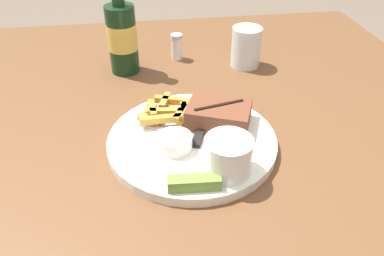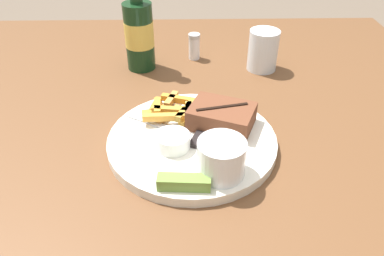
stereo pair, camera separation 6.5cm
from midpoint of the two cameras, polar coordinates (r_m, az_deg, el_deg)
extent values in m
cube|color=brown|center=(0.68, -2.72, -4.04)|extent=(1.19, 1.29, 0.04)
cylinder|color=brown|center=(1.46, -26.29, -2.57)|extent=(0.06, 0.06, 0.73)
cylinder|color=brown|center=(1.50, 16.05, 0.99)|extent=(0.06, 0.06, 0.73)
cylinder|color=silver|center=(0.67, -2.78, -2.26)|extent=(0.30, 0.30, 0.01)
cylinder|color=white|center=(0.66, -2.80, -1.65)|extent=(0.30, 0.30, 0.00)
cube|color=brown|center=(0.68, 1.40, 2.02)|extent=(0.13, 0.12, 0.04)
cube|color=black|center=(0.67, 1.42, 3.44)|extent=(0.09, 0.03, 0.00)
cube|color=gold|center=(0.70, -4.34, 2.40)|extent=(0.04, 0.06, 0.01)
cube|color=gold|center=(0.71, -8.66, 2.76)|extent=(0.01, 0.05, 0.01)
cube|color=gold|center=(0.69, -3.78, 2.28)|extent=(0.01, 0.06, 0.01)
cube|color=gold|center=(0.68, -7.42, 1.26)|extent=(0.08, 0.01, 0.01)
cube|color=gold|center=(0.71, -3.60, 2.03)|extent=(0.05, 0.07, 0.01)
cube|color=#D1883A|center=(0.72, -7.45, 2.34)|extent=(0.04, 0.04, 0.01)
cube|color=#C2833D|center=(0.73, -6.68, 4.03)|extent=(0.03, 0.05, 0.01)
cube|color=#BF8732|center=(0.70, -6.73, 2.37)|extent=(0.07, 0.02, 0.01)
cube|color=orange|center=(0.73, -9.03, 2.90)|extent=(0.02, 0.05, 0.01)
cube|color=#C1803B|center=(0.71, -6.86, 1.71)|extent=(0.05, 0.06, 0.01)
cube|color=gold|center=(0.71, -7.59, 2.02)|extent=(0.08, 0.02, 0.01)
cube|color=orange|center=(0.73, -5.12, 4.09)|extent=(0.08, 0.04, 0.01)
cylinder|color=white|center=(0.57, 2.32, -4.34)|extent=(0.08, 0.08, 0.06)
cylinder|color=beige|center=(0.56, 2.38, -2.50)|extent=(0.07, 0.07, 0.01)
cylinder|color=silver|center=(0.63, -5.59, -2.31)|extent=(0.06, 0.06, 0.03)
cylinder|color=#C67A4C|center=(0.62, -5.64, -1.60)|extent=(0.05, 0.05, 0.01)
cube|color=olive|center=(0.56, -3.00, -8.46)|extent=(0.08, 0.03, 0.02)
cube|color=#B7B7BC|center=(0.69, -9.56, 0.32)|extent=(0.09, 0.06, 0.00)
cube|color=#B7B7BC|center=(0.66, -4.67, -1.17)|extent=(0.03, 0.02, 0.00)
cube|color=#B7B7BC|center=(0.67, -4.50, -0.96)|extent=(0.03, 0.02, 0.00)
cube|color=#B7B7BC|center=(0.67, -4.33, -0.74)|extent=(0.03, 0.02, 0.00)
cube|color=#B7B7BC|center=(0.72, -0.11, 2.27)|extent=(0.06, 0.11, 0.00)
cube|color=black|center=(0.65, -1.83, -1.45)|extent=(0.04, 0.06, 0.01)
cylinder|color=#143319|center=(0.90, -12.63, 12.92)|extent=(0.07, 0.07, 0.16)
cylinder|color=gold|center=(0.90, -12.69, 13.38)|extent=(0.07, 0.07, 0.06)
cylinder|color=silver|center=(0.92, 6.21, 12.11)|extent=(0.07, 0.07, 0.10)
cylinder|color=white|center=(0.96, -4.30, 11.92)|extent=(0.03, 0.03, 0.05)
cylinder|color=#B7B7BC|center=(0.95, -4.39, 13.71)|extent=(0.03, 0.03, 0.01)
camera|label=1|loc=(0.03, -92.86, -2.07)|focal=35.00mm
camera|label=2|loc=(0.03, 87.14, 2.07)|focal=35.00mm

